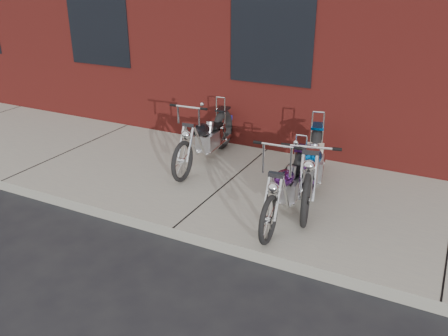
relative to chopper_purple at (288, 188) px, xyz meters
The scene contains 5 objects.
ground 1.55m from the chopper_purple, 137.89° to the right, with size 120.00×120.00×0.00m, color black.
sidewalk 1.28m from the chopper_purple, 154.67° to the left, with size 22.00×3.00×0.15m, color gray.
chopper_purple is the anchor object (origin of this frame).
chopper_blue 0.67m from the chopper_purple, 80.77° to the left, with size 0.72×2.27×1.00m.
chopper_third 2.05m from the chopper_purple, 149.19° to the left, with size 0.52×2.12×1.08m.
Camera 1 is at (2.82, -4.15, 3.07)m, focal length 38.00 mm.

